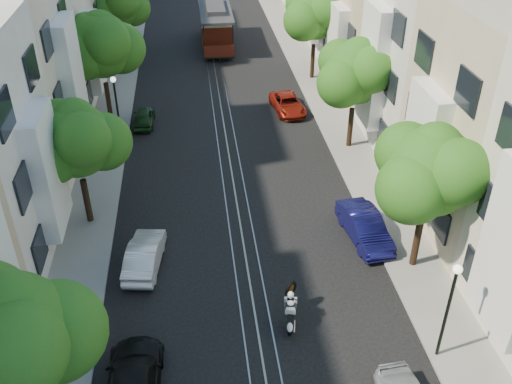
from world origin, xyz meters
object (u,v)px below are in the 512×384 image
object	(u,v)px
tree_e_c	(357,74)
tree_e_d	(316,14)
tree_w_d	(118,6)
cable_car	(216,24)
tree_w_a	(10,341)
tree_e_b	(432,173)
parked_car_w_near	(133,384)
tree_w_c	(101,47)
tree_w_b	(77,142)
parked_car_e_mid	(365,227)
parked_car_w_mid	(145,255)
parked_car_e_far	(288,104)
lamp_west	(116,100)
parked_car_w_far	(144,117)
sportbike_rider	(290,307)
lamp_east	(450,298)

from	to	relation	value
tree_e_c	tree_e_d	xyz separation A→B (m)	(0.00, 11.00, 0.27)
tree_w_d	cable_car	size ratio (longest dim) A/B	0.77
tree_w_a	tree_w_d	xyz separation A→B (m)	(-0.00, 34.00, -0.13)
tree_e_b	parked_car_w_near	bearing A→B (deg)	-155.08
tree_w_c	tree_e_b	bearing A→B (deg)	-48.01
parked_car_w_near	tree_w_b	bearing A→B (deg)	-73.81
parked_car_e_mid	tree_e_d	bearing A→B (deg)	78.36
tree_w_c	parked_car_w_near	size ratio (longest dim) A/B	1.56
tree_e_c	parked_car_w_mid	distance (m)	15.63
tree_w_a	parked_car_e_far	size ratio (longest dim) A/B	1.71
tree_w_a	lamp_west	distance (m)	20.13
cable_car	parked_car_w_far	world-z (taller)	cable_car
tree_e_c	sportbike_rider	xyz separation A→B (m)	(-5.98, -13.70, -3.77)
parked_car_w_mid	parked_car_w_far	distance (m)	14.15
sportbike_rider	parked_car_w_mid	xyz separation A→B (m)	(-5.69, 4.09, -0.21)
parked_car_w_near	parked_car_e_far	bearing A→B (deg)	-110.22
tree_e_d	parked_car_w_mid	bearing A→B (deg)	-119.50
sportbike_rider	parked_car_e_far	size ratio (longest dim) A/B	0.49
tree_w_c	lamp_west	size ratio (longest dim) A/B	1.71
parked_car_e_mid	parked_car_w_mid	size ratio (longest dim) A/B	1.09
tree_e_d	parked_car_e_far	xyz separation A→B (m)	(-2.86, -5.58, -4.33)
tree_e_b	lamp_east	xyz separation A→B (m)	(-0.96, -4.98, -1.89)
tree_e_b	parked_car_w_mid	world-z (taller)	tree_e_b
tree_w_b	cable_car	bearing A→B (deg)	73.32
cable_car	parked_car_e_far	xyz separation A→B (m)	(3.90, -14.07, -1.39)
lamp_east	lamp_west	bearing A→B (deg)	124.99
tree_w_b	parked_car_w_mid	bearing A→B (deg)	-52.81
tree_e_c	parked_car_e_mid	size ratio (longest dim) A/B	1.60
tree_w_b	tree_w_d	xyz separation A→B (m)	(0.00, 22.00, 0.20)
tree_e_d	cable_car	xyz separation A→B (m)	(-6.76, 8.49, -2.94)
tree_e_c	tree_e_d	bearing A→B (deg)	90.00
sportbike_rider	parked_car_w_mid	bearing A→B (deg)	154.63
tree_e_c	tree_w_b	bearing A→B (deg)	-157.38
sportbike_rider	tree_e_d	bearing A→B (deg)	86.78
tree_w_a	parked_car_w_near	xyz separation A→B (m)	(2.67, 1.55, -4.07)
sportbike_rider	lamp_east	bearing A→B (deg)	-14.00
tree_e_b	tree_w_b	size ratio (longest dim) A/B	1.07
tree_w_c	tree_w_d	distance (m)	11.01
tree_w_a	parked_car_w_near	world-z (taller)	tree_w_a
lamp_east	lamp_west	distance (m)	21.97
tree_w_b	lamp_east	world-z (taller)	tree_w_b
tree_e_c	sportbike_rider	size ratio (longest dim) A/B	3.40
tree_w_c	parked_car_e_far	distance (m)	12.40
tree_w_a	tree_w_c	distance (m)	23.00
tree_e_c	lamp_east	bearing A→B (deg)	-93.44
tree_w_d	cable_car	bearing A→B (deg)	24.56
tree_e_b	tree_w_d	world-z (taller)	tree_e_b
tree_w_c	cable_car	xyz separation A→B (m)	(7.64, 14.49, -3.14)
tree_e_d	tree_w_b	xyz separation A→B (m)	(-14.40, -17.00, -0.47)
tree_e_b	parked_car_e_far	size ratio (longest dim) A/B	1.71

